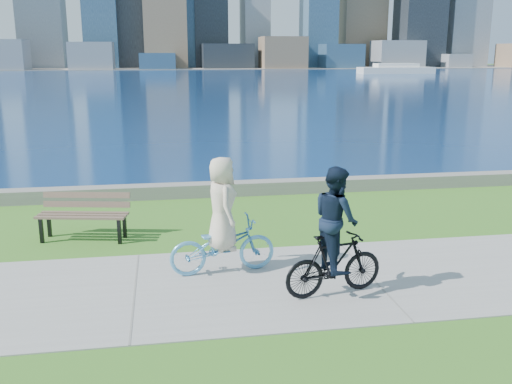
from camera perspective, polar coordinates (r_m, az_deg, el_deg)
ground at (r=9.56m, az=-12.04°, el=-9.86°), size 320.00×320.00×0.00m
concrete_path at (r=9.56m, az=-12.04°, el=-9.80°), size 80.00×3.50×0.02m
seawall at (r=15.40m, az=-11.16°, el=0.00°), size 90.00×0.50×0.35m
bay_water at (r=80.85m, az=-9.98°, el=10.99°), size 320.00×131.00×0.01m
far_shore at (r=138.81m, az=-9.87°, el=12.14°), size 320.00×30.00×0.12m
ferry_far at (r=104.59m, az=13.81°, el=11.82°), size 13.09×3.74×1.78m
park_bench at (r=12.30m, az=-16.82°, el=-1.91°), size 1.92×0.98×0.95m
cyclist_woman at (r=9.91m, az=-3.39°, el=-3.86°), size 0.86×1.93×2.06m
cyclist_man at (r=9.05m, az=7.90°, el=-4.96°), size 0.81×1.74×2.08m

